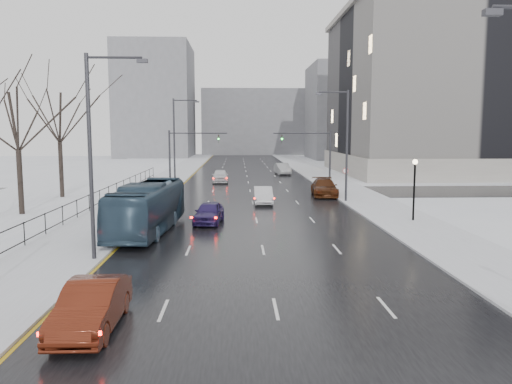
{
  "coord_description": "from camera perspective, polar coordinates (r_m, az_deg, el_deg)",
  "views": [
    {
      "loc": [
        -1.34,
        -4.17,
        6.33
      ],
      "look_at": [
        -0.17,
        27.54,
        2.5
      ],
      "focal_mm": 35.0,
      "sensor_mm": 36.0,
      "label": 1
    }
  ],
  "objects": [
    {
      "name": "sedan_center_near",
      "position": [
        34.67,
        -5.4,
        -2.35
      ],
      "size": [
        2.23,
        4.53,
        1.49
      ],
      "primitive_type": "imported",
      "rotation": [
        0.0,
        0.0,
        -0.11
      ],
      "color": "navy",
      "rests_on": "road"
    },
    {
      "name": "streetlight_l_near",
      "position": [
        25.13,
        -17.95,
        4.92
      ],
      "size": [
        2.95,
        0.25,
        10.0
      ],
      "color": "#2D2D33",
      "rests_on": "ground"
    },
    {
      "name": "bldg_far_center",
      "position": [
        144.3,
        -0.0,
        7.95
      ],
      "size": [
        30.0,
        18.0,
        18.0
      ],
      "primitive_type": "cube",
      "color": "slate",
      "rests_on": "ground"
    },
    {
      "name": "bldg_far_left",
      "position": [
        131.04,
        -11.37,
        10.11
      ],
      "size": [
        18.0,
        22.0,
        28.0
      ],
      "primitive_type": "cube",
      "color": "slate",
      "rests_on": "ground"
    },
    {
      "name": "sedan_right_distant",
      "position": [
        74.1,
        3.03,
        2.66
      ],
      "size": [
        2.36,
        5.28,
        1.68
      ],
      "primitive_type": "imported",
      "rotation": [
        0.0,
        0.0,
        0.12
      ],
      "color": "#97989B",
      "rests_on": "road"
    },
    {
      "name": "civic_building",
      "position": [
        84.54,
        23.69,
        9.62
      ],
      "size": [
        41.0,
        31.0,
        24.8
      ],
      "color": "gray",
      "rests_on": "ground"
    },
    {
      "name": "sedan_right_near",
      "position": [
        43.86,
        0.82,
        -0.37
      ],
      "size": [
        1.6,
        4.56,
        1.5
      ],
      "primitive_type": "imported",
      "rotation": [
        0.0,
        0.0,
        -0.0
      ],
      "color": "silver",
      "rests_on": "road"
    },
    {
      "name": "no_uturn_sign",
      "position": [
        49.48,
        10.19,
        2.1
      ],
      "size": [
        0.6,
        0.06,
        2.7
      ],
      "color": "#2D2D33",
      "rests_on": "sidewalk_right"
    },
    {
      "name": "sidewalk_right",
      "position": [
        65.55,
        8.29,
        1.34
      ],
      "size": [
        5.0,
        150.0,
        0.16
      ],
      "primitive_type": "cube",
      "color": "silver",
      "rests_on": "ground"
    },
    {
      "name": "road",
      "position": [
        64.5,
        -0.92,
        1.27
      ],
      "size": [
        16.0,
        150.0,
        0.04
      ],
      "primitive_type": "cube",
      "color": "black",
      "rests_on": "ground"
    },
    {
      "name": "sedan_right_far",
      "position": [
        49.61,
        7.8,
        0.52
      ],
      "size": [
        2.8,
        6.01,
        1.7
      ],
      "primitive_type": "imported",
      "rotation": [
        0.0,
        0.0,
        -0.07
      ],
      "color": "#3F1C0A",
      "rests_on": "road"
    },
    {
      "name": "tree_park_e",
      "position": [
        51.43,
        -21.24,
        -0.66
      ],
      "size": [
        9.45,
        9.45,
        13.5
      ],
      "primitive_type": null,
      "color": "black",
      "rests_on": "ground"
    },
    {
      "name": "cross_road",
      "position": [
        52.57,
        -0.65,
        -0.01
      ],
      "size": [
        130.0,
        10.0,
        0.04
      ],
      "primitive_type": "cube",
      "color": "black",
      "rests_on": "ground"
    },
    {
      "name": "mast_signal_left",
      "position": [
        52.56,
        -8.69,
        4.38
      ],
      "size": [
        6.1,
        0.33,
        6.5
      ],
      "color": "#2D2D33",
      "rests_on": "ground"
    },
    {
      "name": "sidewalk_left",
      "position": [
        65.12,
        -10.2,
        1.27
      ],
      "size": [
        5.0,
        150.0,
        0.16
      ],
      "primitive_type": "cube",
      "color": "silver",
      "rests_on": "ground"
    },
    {
      "name": "bldg_far_right",
      "position": [
        122.82,
        11.84,
        8.92
      ],
      "size": [
        24.0,
        20.0,
        22.0
      ],
      "primitive_type": "cube",
      "color": "slate",
      "rests_on": "ground"
    },
    {
      "name": "lamppost_r_mid",
      "position": [
        36.49,
        17.66,
        1.23
      ],
      "size": [
        0.36,
        0.36,
        4.28
      ],
      "color": "black",
      "rests_on": "sidewalk_right"
    },
    {
      "name": "streetlight_r_mid",
      "position": [
        45.19,
        10.08,
        5.88
      ],
      "size": [
        2.95,
        0.25,
        10.0
      ],
      "color": "#2D2D33",
      "rests_on": "ground"
    },
    {
      "name": "mast_signal_right",
      "position": [
        52.93,
        7.32,
        4.42
      ],
      "size": [
        6.1,
        0.33,
        6.5
      ],
      "color": "#2D2D33",
      "rests_on": "ground"
    },
    {
      "name": "bus",
      "position": [
        32.15,
        -12.24,
        -1.73
      ],
      "size": [
        3.4,
        11.37,
        3.13
      ],
      "primitive_type": "imported",
      "rotation": [
        0.0,
        0.0,
        -0.07
      ],
      "color": "#2C4357",
      "rests_on": "road"
    },
    {
      "name": "tree_park_d",
      "position": [
        42.05,
        -25.16,
        -2.43
      ],
      "size": [
        8.75,
        8.75,
        12.5
      ],
      "primitive_type": null,
      "color": "black",
      "rests_on": "ground"
    },
    {
      "name": "park_strip",
      "position": [
        67.12,
        -18.26,
        1.18
      ],
      "size": [
        14.0,
        150.0,
        0.12
      ],
      "primitive_type": "cube",
      "color": "white",
      "rests_on": "ground"
    },
    {
      "name": "sedan_left_near",
      "position": [
        17.14,
        -18.27,
        -12.26
      ],
      "size": [
        1.66,
        4.7,
        1.54
      ],
      "primitive_type": "imported",
      "rotation": [
        0.0,
        0.0,
        0.01
      ],
      "color": "#561D0E",
      "rests_on": "road"
    },
    {
      "name": "sedan_center_far",
      "position": [
        62.42,
        -4.1,
        1.85
      ],
      "size": [
        2.05,
        4.91,
        1.66
      ],
      "primitive_type": "imported",
      "rotation": [
        0.0,
        0.0,
        0.02
      ],
      "color": "silver",
      "rests_on": "road"
    },
    {
      "name": "iron_fence",
      "position": [
        36.51,
        -20.73,
        -2.11
      ],
      "size": [
        0.06,
        70.0,
        1.3
      ],
      "color": "black",
      "rests_on": "sidewalk_left"
    },
    {
      "name": "streetlight_l_far",
      "position": [
        56.59,
        -9.1,
        6.08
      ],
      "size": [
        2.95,
        0.25,
        10.0
      ],
      "color": "#2D2D33",
      "rests_on": "ground"
    }
  ]
}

